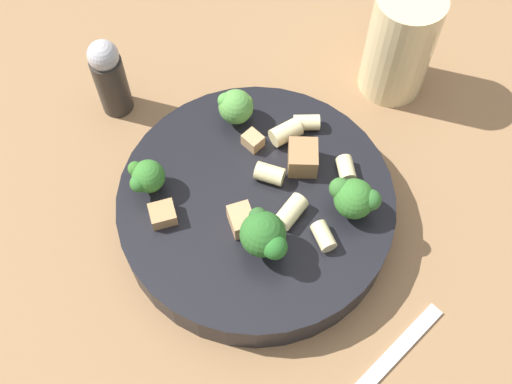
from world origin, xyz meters
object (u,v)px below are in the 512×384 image
(rigatoni_3, at_px, (307,122))
(pasta_bowl, at_px, (256,206))
(pepper_shaker, at_px, (110,77))
(chicken_chunk_0, at_px, (163,214))
(broccoli_floret_3, at_px, (264,235))
(chicken_chunk_3, at_px, (253,140))
(rigatoni_4, at_px, (291,212))
(broccoli_floret_2, at_px, (146,177))
(rigatoni_5, at_px, (324,236))
(broccoli_floret_0, at_px, (235,106))
(rigatoni_1, at_px, (286,132))
(drinking_glass, at_px, (398,50))
(chicken_chunk_2, at_px, (303,158))
(chicken_chunk_1, at_px, (242,220))
(rigatoni_2, at_px, (346,169))
(rigatoni_0, at_px, (270,174))
(broccoli_floret_1, at_px, (354,198))

(rigatoni_3, bearing_deg, pasta_bowl, 12.95)
(rigatoni_3, height_order, pepper_shaker, pepper_shaker)
(chicken_chunk_0, relative_size, pepper_shaker, 0.24)
(broccoli_floret_3, bearing_deg, chicken_chunk_3, -130.12)
(rigatoni_4, height_order, pepper_shaker, pepper_shaker)
(broccoli_floret_2, bearing_deg, rigatoni_5, 116.30)
(broccoli_floret_0, xyz_separation_m, chicken_chunk_3, (0.01, 0.03, -0.01))
(rigatoni_1, distance_m, chicken_chunk_0, 0.13)
(rigatoni_1, relative_size, drinking_glass, 0.24)
(rigatoni_3, bearing_deg, chicken_chunk_2, 37.61)
(chicken_chunk_0, bearing_deg, broccoli_floret_0, -165.32)
(rigatoni_3, relative_size, chicken_chunk_1, 0.96)
(rigatoni_2, height_order, drinking_glass, drinking_glass)
(pepper_shaker, bearing_deg, chicken_chunk_2, 107.63)
(chicken_chunk_0, bearing_deg, chicken_chunk_3, 179.29)
(chicken_chunk_1, height_order, pepper_shaker, pepper_shaker)
(broccoli_floret_2, xyz_separation_m, drinking_glass, (-0.26, 0.06, -0.01))
(pasta_bowl, distance_m, chicken_chunk_3, 0.06)
(rigatoni_0, relative_size, rigatoni_2, 1.15)
(rigatoni_3, bearing_deg, rigatoni_4, 34.42)
(broccoli_floret_3, height_order, rigatoni_5, broccoli_floret_3)
(rigatoni_1, bearing_deg, chicken_chunk_1, 21.03)
(chicken_chunk_3, bearing_deg, broccoli_floret_3, 49.88)
(rigatoni_2, distance_m, chicken_chunk_1, 0.10)
(chicken_chunk_0, height_order, pepper_shaker, pepper_shaker)
(rigatoni_1, xyz_separation_m, rigatoni_3, (-0.02, 0.01, -0.00))
(pepper_shaker, bearing_deg, chicken_chunk_3, 107.28)
(chicken_chunk_2, relative_size, drinking_glass, 0.25)
(rigatoni_2, bearing_deg, broccoli_floret_1, 48.77)
(broccoli_floret_3, height_order, chicken_chunk_0, broccoli_floret_3)
(pasta_bowl, height_order, broccoli_floret_1, broccoli_floret_1)
(broccoli_floret_3, xyz_separation_m, pepper_shaker, (-0.02, -0.22, -0.02))
(broccoli_floret_3, height_order, rigatoni_1, broccoli_floret_3)
(broccoli_floret_1, distance_m, broccoli_floret_3, 0.08)
(rigatoni_1, relative_size, pepper_shaker, 0.30)
(rigatoni_1, xyz_separation_m, rigatoni_4, (0.05, 0.06, -0.00))
(broccoli_floret_2, relative_size, chicken_chunk_2, 1.17)
(chicken_chunk_1, relative_size, drinking_glass, 0.21)
(broccoli_floret_1, bearing_deg, broccoli_floret_2, -52.25)
(chicken_chunk_3, distance_m, pepper_shaker, 0.15)
(rigatoni_5, xyz_separation_m, drinking_glass, (-0.19, -0.08, 0.01))
(broccoli_floret_0, xyz_separation_m, chicken_chunk_2, (-0.01, 0.08, -0.01))
(pasta_bowl, bearing_deg, chicken_chunk_3, -132.28)
(broccoli_floret_0, bearing_deg, chicken_chunk_3, 73.84)
(rigatoni_2, relative_size, chicken_chunk_3, 1.30)
(chicken_chunk_3, bearing_deg, chicken_chunk_0, -0.71)
(broccoli_floret_0, bearing_deg, broccoli_floret_1, 91.17)
(broccoli_floret_2, relative_size, chicken_chunk_3, 1.99)
(rigatoni_1, xyz_separation_m, chicken_chunk_0, (0.13, -0.02, -0.00))
(broccoli_floret_1, distance_m, rigatoni_0, 0.08)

